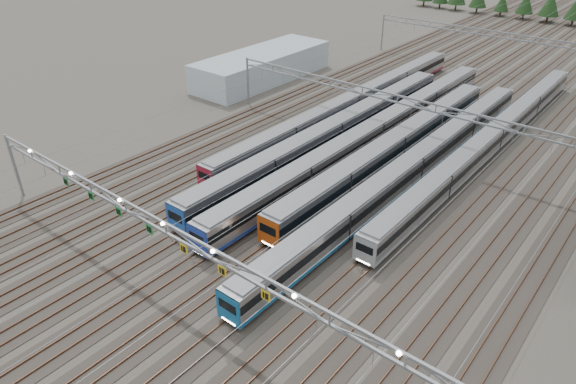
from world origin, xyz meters
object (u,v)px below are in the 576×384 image
Objects in this scene: train_a at (352,104)px; train_f at (492,138)px; train_d at (395,147)px; train_b at (333,133)px; west_shed at (263,66)px; gantry_mid at (397,105)px; gantry_near at (165,231)px; train_e at (413,167)px; train_c at (374,133)px; gantry_far at (509,41)px.

train_f is at bearing 3.39° from train_a.
train_a is at bearing 142.80° from train_d.
train_b is 1.92× the size of west_shed.
train_a is 1.24× the size of train_d.
train_f is at bearing 35.92° from train_b.
train_b is 1.02× the size of gantry_mid.
gantry_mid reaches higher than train_f.
train_b is at bearing 100.86° from gantry_near.
gantry_near reaches higher than train_f.
gantry_near is at bearing -103.25° from train_f.
train_a is 22.71m from train_e.
train_a is 1.12× the size of train_b.
train_a is 12.03m from train_c.
train_d reaches higher than train_e.
train_b is 22.23m from train_f.
gantry_far reaches higher than train_f.
train_f is at bearing 73.49° from train_e.
gantry_far is (-11.25, 37.14, 4.46)m from train_f.
gantry_near reaches higher than train_a.
gantry_mid is at bearing 32.85° from train_c.
train_b is 13.67m from train_e.
train_c is 1.03× the size of train_e.
gantry_far is at bearing 97.35° from train_e.
train_e is 1.16× the size of gantry_far.
west_shed is at bearing 161.69° from gantry_mid.
west_shed is at bearing 175.42° from train_f.
train_c is at bearing -147.15° from gantry_mid.
gantry_near is at bearing -79.14° from train_b.
train_e is 15.83m from train_f.
gantry_mid reaches higher than train_d.
gantry_mid is (11.25, -6.52, 4.42)m from train_a.
west_shed reaches higher than train_c.
train_d reaches higher than train_a.
gantry_near reaches higher than train_e.
train_c is at bearing -92.77° from gantry_far.
train_a is 12.54m from train_b.
west_shed reaches higher than train_b.
train_a is at bearing 103.51° from gantry_near.
gantry_mid is (6.75, 5.18, 4.24)m from train_b.
train_c reaches higher than train_e.
gantry_mid is at bearing 132.67° from train_e.
gantry_far reaches higher than train_a.
train_d is at bearing 86.39° from gantry_near.
train_d is at bearing -58.86° from gantry_mid.
train_e is (18.00, -13.85, 0.03)m from train_a.
train_f is (4.50, 15.18, -0.07)m from train_e.
gantry_far is (2.25, 46.45, 4.29)m from train_c.
train_e is at bearing -47.33° from gantry_mid.
train_b is 1.11× the size of train_d.
train_d is 14.67m from train_f.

